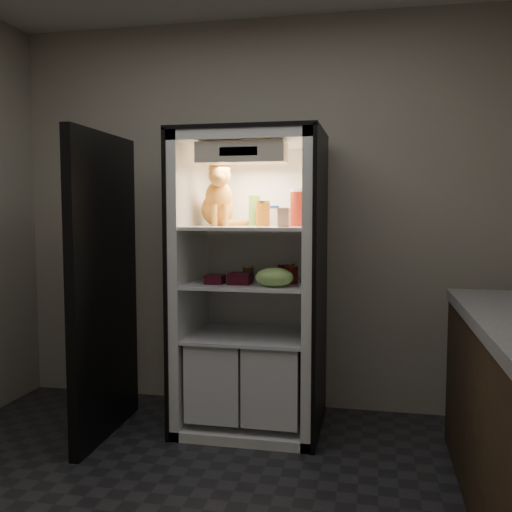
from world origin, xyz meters
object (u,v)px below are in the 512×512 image
(tabby_cat, at_px, (219,201))
(berry_box_left, at_px, (215,279))
(mayo_tub, at_px, (272,215))
(condiment_jar, at_px, (248,273))
(pepper_jar, at_px, (301,207))
(soda_can_a, at_px, (282,273))
(salsa_jar, at_px, (263,213))
(berry_box_right, at_px, (240,279))
(soda_can_b, at_px, (293,275))
(refrigerator, at_px, (252,304))
(soda_can_c, at_px, (289,273))
(parmesan_shaker, at_px, (254,211))
(cream_carton, at_px, (284,217))
(grape_bag, at_px, (274,277))

(tabby_cat, relative_size, berry_box_left, 3.77)
(mayo_tub, height_order, condiment_jar, mayo_tub)
(berry_box_left, bearing_deg, pepper_jar, 21.03)
(soda_can_a, bearing_deg, salsa_jar, -157.87)
(pepper_jar, bearing_deg, soda_can_a, 173.49)
(salsa_jar, xyz_separation_m, berry_box_right, (-0.11, -0.14, -0.39))
(tabby_cat, distance_m, soda_can_b, 0.67)
(soda_can_a, relative_size, berry_box_left, 1.00)
(refrigerator, height_order, soda_can_c, refrigerator)
(parmesan_shaker, bearing_deg, berry_box_left, -130.60)
(soda_can_a, height_order, condiment_jar, soda_can_a)
(pepper_jar, bearing_deg, condiment_jar, -179.34)
(cream_carton, xyz_separation_m, grape_bag, (-0.05, -0.04, -0.35))
(refrigerator, distance_m, berry_box_left, 0.32)
(tabby_cat, xyz_separation_m, soda_can_a, (0.41, 0.01, -0.45))
(tabby_cat, relative_size, soda_can_b, 3.78)
(parmesan_shaker, bearing_deg, salsa_jar, -44.76)
(soda_can_c, xyz_separation_m, condiment_jar, (-0.28, 0.08, -0.01))
(berry_box_right, bearing_deg, condiment_jar, 85.36)
(grape_bag, xyz_separation_m, berry_box_left, (-0.38, 0.06, -0.03))
(cream_carton, distance_m, soda_can_b, 0.38)
(parmesan_shaker, relative_size, condiment_jar, 1.95)
(pepper_jar, relative_size, berry_box_right, 1.71)
(berry_box_right, bearing_deg, refrigerator, 78.63)
(mayo_tub, height_order, cream_carton, mayo_tub)
(cream_carton, relative_size, condiment_jar, 1.16)
(refrigerator, relative_size, soda_can_a, 17.18)
(berry_box_right, bearing_deg, mayo_tub, 64.00)
(cream_carton, distance_m, soda_can_c, 0.36)
(refrigerator, xyz_separation_m, soda_can_c, (0.25, -0.09, 0.21))
(parmesan_shaker, relative_size, grape_bag, 0.84)
(parmesan_shaker, height_order, grape_bag, parmesan_shaker)
(condiment_jar, bearing_deg, parmesan_shaker, 54.00)
(pepper_jar, height_order, grape_bag, pepper_jar)
(mayo_tub, height_order, berry_box_left, mayo_tub)
(mayo_tub, xyz_separation_m, soda_can_b, (0.17, -0.20, -0.36))
(salsa_jar, bearing_deg, berry_box_left, -149.15)
(grape_bag, height_order, berry_box_left, grape_bag)
(salsa_jar, relative_size, soda_can_c, 1.24)
(cream_carton, height_order, berry_box_left, cream_carton)
(refrigerator, xyz_separation_m, soda_can_b, (0.28, -0.08, 0.20))
(parmesan_shaker, xyz_separation_m, soda_can_b, (0.27, -0.11, -0.39))
(parmesan_shaker, xyz_separation_m, salsa_jar, (0.07, -0.07, -0.02))
(cream_carton, xyz_separation_m, soda_can_c, (0.02, 0.12, -0.34))
(mayo_tub, height_order, soda_can_c, mayo_tub)
(pepper_jar, xyz_separation_m, soda_can_c, (-0.06, -0.09, -0.40))
(berry_box_left, distance_m, berry_box_right, 0.15)
(berry_box_left, bearing_deg, mayo_tub, 46.81)
(refrigerator, height_order, berry_box_right, refrigerator)
(tabby_cat, height_order, condiment_jar, tabby_cat)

